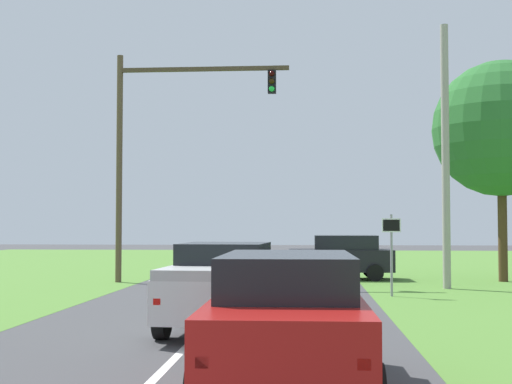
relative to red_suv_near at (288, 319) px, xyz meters
name	(u,v)px	position (x,y,z in m)	size (l,w,h in m)	color
ground_plane	(209,323)	(-1.99, 6.55, -1.00)	(120.00, 120.00, 0.00)	#424244
red_suv_near	(288,319)	(0.00, 0.00, 0.00)	(2.28, 4.94, 1.88)	#9E1411
pickup_truck_lead	(226,285)	(-1.52, 5.75, -0.03)	(2.51, 5.64, 1.88)	silver
traffic_light	(159,135)	(-5.60, 17.67, 4.80)	(6.84, 0.40, 8.99)	brown
keep_moving_sign	(391,244)	(2.91, 12.97, 0.66)	(0.60, 0.09, 2.60)	gray
oak_tree_right	(501,129)	(8.00, 19.09, 5.10)	(5.44, 5.44, 8.83)	#4C351E
crossing_suv_far	(342,256)	(1.66, 19.82, -0.05)	(4.28, 2.20, 1.82)	black
utility_pole_right	(446,156)	(5.18, 15.82, 3.73)	(0.28, 0.28, 9.45)	#9E998E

